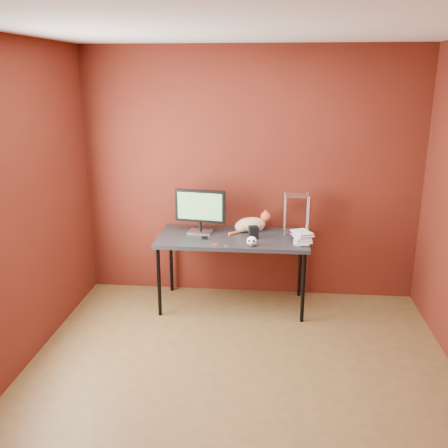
# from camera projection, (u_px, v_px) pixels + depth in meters

# --- Properties ---
(room) EXTENTS (3.52, 3.52, 2.61)m
(room) POSITION_uv_depth(u_px,v_px,m) (239.00, 203.00, 3.47)
(room) COLOR #543C1D
(room) RESTS_ON ground
(desk) EXTENTS (1.50, 0.70, 0.75)m
(desk) POSITION_uv_depth(u_px,v_px,m) (233.00, 241.00, 5.00)
(desk) COLOR black
(desk) RESTS_ON ground
(monitor) EXTENTS (0.52, 0.20, 0.45)m
(monitor) POSITION_uv_depth(u_px,v_px,m) (200.00, 209.00, 5.04)
(monitor) COLOR silver
(monitor) RESTS_ON desk
(cat) EXTENTS (0.42, 0.30, 0.22)m
(cat) POSITION_uv_depth(u_px,v_px,m) (251.00, 224.00, 5.13)
(cat) COLOR orange
(cat) RESTS_ON desk
(skull_mug) EXTENTS (0.10, 0.10, 0.09)m
(skull_mug) POSITION_uv_depth(u_px,v_px,m) (252.00, 241.00, 4.70)
(skull_mug) COLOR white
(skull_mug) RESTS_ON desk
(speaker) EXTENTS (0.11, 0.11, 0.12)m
(speaker) POSITION_uv_depth(u_px,v_px,m) (253.00, 233.00, 4.92)
(speaker) COLOR black
(speaker) RESTS_ON desk
(book_stack) EXTENTS (0.23, 0.25, 1.20)m
(book_stack) POSITION_uv_depth(u_px,v_px,m) (297.00, 181.00, 4.64)
(book_stack) COLOR beige
(book_stack) RESTS_ON desk
(wire_rack) EXTENTS (0.25, 0.20, 0.40)m
(wire_rack) POSITION_uv_depth(u_px,v_px,m) (296.00, 214.00, 5.06)
(wire_rack) COLOR silver
(wire_rack) RESTS_ON desk
(pocket_knife) EXTENTS (0.07, 0.03, 0.01)m
(pocket_knife) POSITION_uv_depth(u_px,v_px,m) (214.00, 245.00, 4.73)
(pocket_knife) COLOR #B3190D
(pocket_knife) RESTS_ON desk
(black_gadget) EXTENTS (0.06, 0.04, 0.03)m
(black_gadget) POSITION_uv_depth(u_px,v_px,m) (205.00, 238.00, 4.91)
(black_gadget) COLOR black
(black_gadget) RESTS_ON desk
(washer) EXTENTS (0.04, 0.04, 0.00)m
(washer) POSITION_uv_depth(u_px,v_px,m) (227.00, 246.00, 4.72)
(washer) COLOR silver
(washer) RESTS_ON desk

